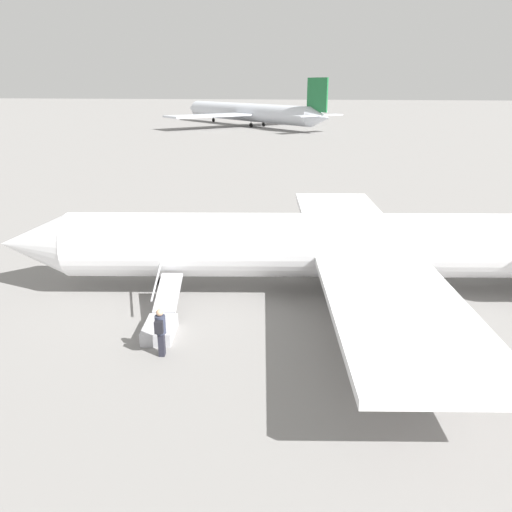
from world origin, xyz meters
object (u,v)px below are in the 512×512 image
at_px(airplane_far_left, 248,112).
at_px(airplane_main, 359,245).
at_px(boarding_stairs, 162,321).
at_px(passenger, 160,330).

bearing_deg(airplane_far_left, airplane_main, 147.69).
bearing_deg(airplane_main, boarding_stairs, 26.02).
height_order(airplane_far_left, boarding_stairs, airplane_far_left).
xyz_separation_m(airplane_main, boarding_stairs, (7.46, 5.02, -1.83)).
xyz_separation_m(airplane_main, airplane_far_left, (20.42, -92.86, 0.78)).
bearing_deg(airplane_far_left, passenger, 143.04).
xyz_separation_m(airplane_far_left, boarding_stairs, (-12.96, 97.89, -2.61)).
bearing_deg(boarding_stairs, airplane_main, -63.98).
distance_m(boarding_stairs, passenger, 1.98).
relative_size(airplane_far_left, passenger, 23.73).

